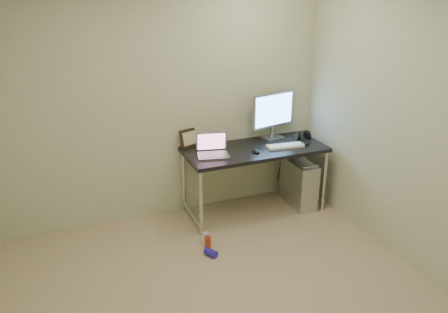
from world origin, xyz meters
TOP-DOWN VIEW (x-y plane):
  - floor at (0.00, 0.00)m, footprint 3.50×3.50m
  - wall_back at (0.00, 1.75)m, footprint 3.50×0.02m
  - wall_right at (1.75, 0.00)m, footprint 0.02×3.50m
  - desk at (0.87, 1.42)m, footprint 1.53×0.67m
  - tower_computer at (1.42, 1.35)m, footprint 0.24×0.51m
  - cable_a at (1.37, 1.70)m, footprint 0.01×0.16m
  - cable_b at (1.46, 1.68)m, footprint 0.02×0.11m
  - can_red at (0.13, 0.89)m, footprint 0.08×0.08m
  - can_white at (0.14, 0.96)m, footprint 0.08×0.08m
  - can_blue at (0.11, 0.74)m, footprint 0.12×0.15m
  - laptop at (0.38, 1.40)m, footprint 0.37×0.32m
  - monitor at (1.20, 1.64)m, footprint 0.56×0.21m
  - keyboard at (1.19, 1.32)m, footprint 0.41×0.17m
  - mouse_right at (1.44, 1.31)m, footprint 0.08×0.12m
  - mouse_left at (0.82, 1.29)m, footprint 0.08×0.12m
  - headphones at (1.51, 1.50)m, footprint 0.17×0.11m
  - picture_frame at (0.24, 1.72)m, footprint 0.26×0.15m
  - webcam at (0.50, 1.70)m, footprint 0.05×0.04m

SIDE VIEW (x-z plane):
  - floor at x=0.00m, z-range 0.00..0.00m
  - can_blue at x=0.11m, z-range 0.00..0.07m
  - can_red at x=0.13m, z-range 0.00..0.11m
  - can_white at x=0.14m, z-range 0.00..0.12m
  - tower_computer at x=1.42m, z-range -0.02..0.55m
  - cable_b at x=1.46m, z-range 0.02..0.74m
  - cable_a at x=1.37m, z-range 0.06..0.74m
  - desk at x=0.87m, z-range 0.29..1.04m
  - keyboard at x=1.19m, z-range 0.75..0.77m
  - mouse_left at x=0.82m, z-range 0.75..0.79m
  - mouse_right at x=1.44m, z-range 0.75..0.79m
  - headphones at x=1.51m, z-range 0.72..0.84m
  - laptop at x=0.38m, z-range 0.69..0.91m
  - webcam at x=0.50m, z-range 0.78..0.91m
  - picture_frame at x=0.24m, z-range 0.75..0.95m
  - monitor at x=1.20m, z-range 0.80..1.33m
  - wall_back at x=0.00m, z-range 0.00..2.50m
  - wall_right at x=1.75m, z-range 0.00..2.50m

